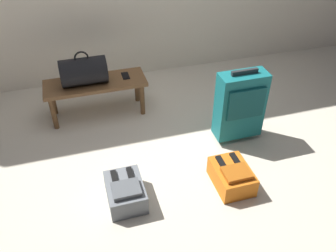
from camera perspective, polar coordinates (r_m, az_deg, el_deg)
ground_plane at (r=3.21m, az=-0.53°, el=-4.64°), size 6.60×6.60×0.00m
bench at (r=3.61m, az=-11.61°, el=6.23°), size 1.00×0.36×0.38m
duffel_bag_black at (r=3.52m, az=-13.48°, el=8.61°), size 0.44×0.26×0.34m
cell_phone at (r=3.63m, az=-6.89°, el=8.06°), size 0.07×0.14×0.01m
suitcase_upright_teal at (r=3.25m, az=11.56°, el=3.34°), size 0.43×0.22×0.73m
backpack_grey at (r=2.79m, az=-6.88°, el=-10.50°), size 0.28×0.38×0.21m
backpack_orange at (r=2.93m, az=10.27°, el=-7.94°), size 0.28×0.38×0.21m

